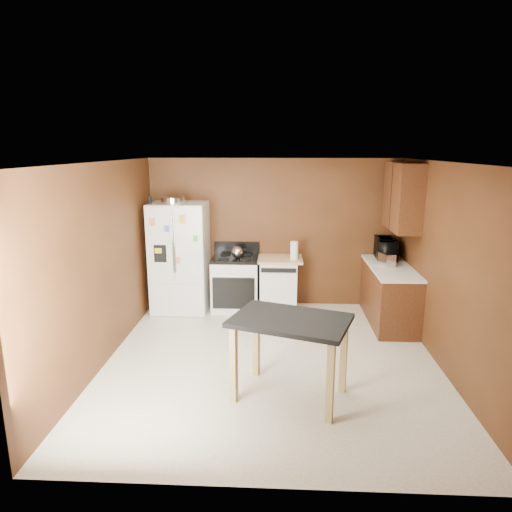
# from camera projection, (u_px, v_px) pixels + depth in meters

# --- Properties ---
(floor) EXTENTS (4.50, 4.50, 0.00)m
(floor) POSITION_uv_depth(u_px,v_px,m) (271.00, 361.00, 5.85)
(floor) COLOR white
(floor) RESTS_ON ground
(ceiling) EXTENTS (4.50, 4.50, 0.00)m
(ceiling) POSITION_uv_depth(u_px,v_px,m) (273.00, 162.00, 5.27)
(ceiling) COLOR white
(ceiling) RESTS_ON ground
(wall_back) EXTENTS (4.20, 0.00, 4.20)m
(wall_back) POSITION_uv_depth(u_px,v_px,m) (274.00, 233.00, 7.74)
(wall_back) COLOR #572F17
(wall_back) RESTS_ON ground
(wall_front) EXTENTS (4.20, 0.00, 4.20)m
(wall_front) POSITION_uv_depth(u_px,v_px,m) (267.00, 344.00, 3.37)
(wall_front) COLOR #572F17
(wall_front) RESTS_ON ground
(wall_left) EXTENTS (0.00, 4.50, 4.50)m
(wall_left) POSITION_uv_depth(u_px,v_px,m) (103.00, 265.00, 5.66)
(wall_left) COLOR #572F17
(wall_left) RESTS_ON ground
(wall_right) EXTENTS (0.00, 4.50, 4.50)m
(wall_right) POSITION_uv_depth(u_px,v_px,m) (447.00, 269.00, 5.45)
(wall_right) COLOR #572F17
(wall_right) RESTS_ON ground
(roasting_pan) EXTENTS (0.39, 0.39, 0.10)m
(roasting_pan) POSITION_uv_depth(u_px,v_px,m) (173.00, 200.00, 7.27)
(roasting_pan) COLOR silver
(roasting_pan) RESTS_ON refrigerator
(pen_cup) EXTENTS (0.07, 0.07, 0.11)m
(pen_cup) POSITION_uv_depth(u_px,v_px,m) (149.00, 200.00, 7.20)
(pen_cup) COLOR black
(pen_cup) RESTS_ON refrigerator
(kettle) EXTENTS (0.19, 0.19, 0.19)m
(kettle) POSITION_uv_depth(u_px,v_px,m) (237.00, 252.00, 7.46)
(kettle) COLOR silver
(kettle) RESTS_ON gas_range
(paper_towel) EXTENTS (0.13, 0.13, 0.29)m
(paper_towel) POSITION_uv_depth(u_px,v_px,m) (294.00, 250.00, 7.41)
(paper_towel) COLOR white
(paper_towel) RESTS_ON dishwasher
(green_canister) EXTENTS (0.11, 0.11, 0.11)m
(green_canister) POSITION_uv_depth(u_px,v_px,m) (295.00, 254.00, 7.54)
(green_canister) COLOR green
(green_canister) RESTS_ON dishwasher
(toaster) EXTENTS (0.23, 0.30, 0.19)m
(toaster) POSITION_uv_depth(u_px,v_px,m) (387.00, 259.00, 6.98)
(toaster) COLOR silver
(toaster) RESTS_ON right_cabinets
(microwave) EXTENTS (0.41, 0.58, 0.31)m
(microwave) POSITION_uv_depth(u_px,v_px,m) (386.00, 249.00, 7.41)
(microwave) COLOR black
(microwave) RESTS_ON right_cabinets
(refrigerator) EXTENTS (0.90, 0.80, 1.80)m
(refrigerator) POSITION_uv_depth(u_px,v_px,m) (180.00, 257.00, 7.53)
(refrigerator) COLOR white
(refrigerator) RESTS_ON ground
(gas_range) EXTENTS (0.76, 0.68, 1.10)m
(gas_range) POSITION_uv_depth(u_px,v_px,m) (235.00, 283.00, 7.64)
(gas_range) COLOR white
(gas_range) RESTS_ON ground
(dishwasher) EXTENTS (0.78, 0.63, 0.89)m
(dishwasher) POSITION_uv_depth(u_px,v_px,m) (278.00, 283.00, 7.63)
(dishwasher) COLOR white
(dishwasher) RESTS_ON ground
(right_cabinets) EXTENTS (0.63, 1.58, 2.45)m
(right_cabinets) POSITION_uv_depth(u_px,v_px,m) (393.00, 265.00, 6.99)
(right_cabinets) COLOR #5C2F19
(right_cabinets) RESTS_ON ground
(island) EXTENTS (1.41, 1.16, 0.91)m
(island) POSITION_uv_depth(u_px,v_px,m) (290.00, 331.00, 4.85)
(island) COLOR black
(island) RESTS_ON ground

